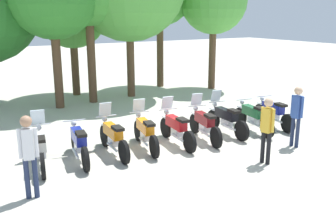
{
  "coord_description": "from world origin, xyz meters",
  "views": [
    {
      "loc": [
        -5.81,
        -9.15,
        3.8
      ],
      "look_at": [
        0.0,
        0.5,
        0.9
      ],
      "focal_mm": 40.57,
      "sensor_mm": 36.0,
      "label": 1
    }
  ],
  "objects_px": {
    "motorcycle_0": "(41,147)",
    "motorcycle_1": "(79,143)",
    "motorcycle_6": "(226,119)",
    "motorcycle_7": "(253,116)",
    "tree_7": "(214,1)",
    "person_1": "(267,125)",
    "motorcycle_5": "(204,124)",
    "motorcycle_2": "(113,136)",
    "motorcycle_4": "(176,128)",
    "tree_3": "(72,13)",
    "motorcycle_3": "(145,131)",
    "person_0": "(29,150)",
    "motorcycle_8": "(273,112)",
    "person_2": "(297,111)"
  },
  "relations": [
    {
      "from": "motorcycle_5",
      "to": "motorcycle_0",
      "type": "bearing_deg",
      "value": 96.36
    },
    {
      "from": "motorcycle_3",
      "to": "motorcycle_5",
      "type": "bearing_deg",
      "value": -86.4
    },
    {
      "from": "person_1",
      "to": "motorcycle_1",
      "type": "bearing_deg",
      "value": 133.52
    },
    {
      "from": "motorcycle_2",
      "to": "tree_7",
      "type": "distance_m",
      "value": 11.22
    },
    {
      "from": "motorcycle_2",
      "to": "motorcycle_6",
      "type": "height_order",
      "value": "same"
    },
    {
      "from": "motorcycle_8",
      "to": "motorcycle_1",
      "type": "bearing_deg",
      "value": 96.32
    },
    {
      "from": "motorcycle_1",
      "to": "motorcycle_6",
      "type": "height_order",
      "value": "motorcycle_6"
    },
    {
      "from": "person_0",
      "to": "person_1",
      "type": "xyz_separation_m",
      "value": [
        5.66,
        -1.14,
        -0.04
      ]
    },
    {
      "from": "person_1",
      "to": "motorcycle_7",
      "type": "bearing_deg",
      "value": 40.13
    },
    {
      "from": "motorcycle_2",
      "to": "person_2",
      "type": "relative_size",
      "value": 1.21
    },
    {
      "from": "motorcycle_1",
      "to": "motorcycle_4",
      "type": "bearing_deg",
      "value": -86.71
    },
    {
      "from": "motorcycle_8",
      "to": "person_2",
      "type": "height_order",
      "value": "person_2"
    },
    {
      "from": "motorcycle_6",
      "to": "person_1",
      "type": "bearing_deg",
      "value": 167.09
    },
    {
      "from": "motorcycle_0",
      "to": "motorcycle_1",
      "type": "height_order",
      "value": "motorcycle_0"
    },
    {
      "from": "motorcycle_8",
      "to": "tree_7",
      "type": "xyz_separation_m",
      "value": [
        2.49,
        6.76,
        3.95
      ]
    },
    {
      "from": "person_0",
      "to": "motorcycle_8",
      "type": "bearing_deg",
      "value": -68.21
    },
    {
      "from": "person_1",
      "to": "motorcycle_5",
      "type": "bearing_deg",
      "value": 82.02
    },
    {
      "from": "person_0",
      "to": "person_1",
      "type": "distance_m",
      "value": 5.77
    },
    {
      "from": "motorcycle_8",
      "to": "person_2",
      "type": "distance_m",
      "value": 2.16
    },
    {
      "from": "motorcycle_1",
      "to": "tree_7",
      "type": "distance_m",
      "value": 11.95
    },
    {
      "from": "motorcycle_0",
      "to": "person_2",
      "type": "bearing_deg",
      "value": -98.07
    },
    {
      "from": "motorcycle_2",
      "to": "person_1",
      "type": "relative_size",
      "value": 1.24
    },
    {
      "from": "motorcycle_4",
      "to": "motorcycle_0",
      "type": "bearing_deg",
      "value": 90.13
    },
    {
      "from": "motorcycle_6",
      "to": "motorcycle_7",
      "type": "bearing_deg",
      "value": -98.55
    },
    {
      "from": "motorcycle_7",
      "to": "motorcycle_5",
      "type": "bearing_deg",
      "value": 96.09
    },
    {
      "from": "motorcycle_2",
      "to": "tree_7",
      "type": "bearing_deg",
      "value": -49.24
    },
    {
      "from": "motorcycle_7",
      "to": "motorcycle_3",
      "type": "bearing_deg",
      "value": 94.1
    },
    {
      "from": "motorcycle_0",
      "to": "motorcycle_6",
      "type": "distance_m",
      "value": 5.84
    },
    {
      "from": "motorcycle_7",
      "to": "motorcycle_8",
      "type": "relative_size",
      "value": 1.0
    },
    {
      "from": "motorcycle_1",
      "to": "person_0",
      "type": "bearing_deg",
      "value": 143.0
    },
    {
      "from": "motorcycle_5",
      "to": "person_0",
      "type": "bearing_deg",
      "value": 114.27
    },
    {
      "from": "motorcycle_0",
      "to": "motorcycle_5",
      "type": "bearing_deg",
      "value": -84.14
    },
    {
      "from": "motorcycle_5",
      "to": "motorcycle_4",
      "type": "bearing_deg",
      "value": 96.67
    },
    {
      "from": "motorcycle_5",
      "to": "person_1",
      "type": "bearing_deg",
      "value": -163.68
    },
    {
      "from": "motorcycle_3",
      "to": "motorcycle_5",
      "type": "relative_size",
      "value": 1.0
    },
    {
      "from": "motorcycle_3",
      "to": "motorcycle_8",
      "type": "distance_m",
      "value": 4.87
    },
    {
      "from": "motorcycle_2",
      "to": "motorcycle_6",
      "type": "distance_m",
      "value": 3.89
    },
    {
      "from": "motorcycle_2",
      "to": "motorcycle_4",
      "type": "xyz_separation_m",
      "value": [
        1.95,
        -0.21,
        0.0
      ]
    },
    {
      "from": "motorcycle_4",
      "to": "motorcycle_7",
      "type": "distance_m",
      "value": 2.92
    },
    {
      "from": "motorcycle_4",
      "to": "tree_3",
      "type": "relative_size",
      "value": 0.4
    },
    {
      "from": "motorcycle_2",
      "to": "motorcycle_6",
      "type": "bearing_deg",
      "value": -89.41
    },
    {
      "from": "motorcycle_5",
      "to": "motorcycle_6",
      "type": "relative_size",
      "value": 0.99
    },
    {
      "from": "person_2",
      "to": "tree_7",
      "type": "relative_size",
      "value": 0.29
    },
    {
      "from": "motorcycle_1",
      "to": "tree_7",
      "type": "xyz_separation_m",
      "value": [
        9.29,
        6.39,
        3.95
      ]
    },
    {
      "from": "tree_7",
      "to": "person_1",
      "type": "bearing_deg",
      "value": -119.68
    },
    {
      "from": "motorcycle_8",
      "to": "tree_7",
      "type": "distance_m",
      "value": 8.21
    },
    {
      "from": "motorcycle_0",
      "to": "motorcycle_2",
      "type": "distance_m",
      "value": 1.94
    },
    {
      "from": "person_0",
      "to": "person_2",
      "type": "bearing_deg",
      "value": -81.28
    },
    {
      "from": "motorcycle_1",
      "to": "motorcycle_5",
      "type": "relative_size",
      "value": 1.01
    },
    {
      "from": "motorcycle_4",
      "to": "person_0",
      "type": "height_order",
      "value": "person_0"
    }
  ]
}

